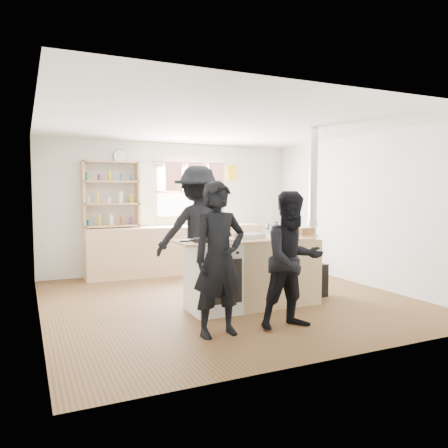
{
  "coord_description": "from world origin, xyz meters",
  "views": [
    {
      "loc": [
        -2.64,
        -5.66,
        1.56
      ],
      "look_at": [
        -0.08,
        -0.1,
        1.1
      ],
      "focal_mm": 35.0,
      "sensor_mm": 36.0,
      "label": 1
    }
  ],
  "objects_px": {
    "skillet_greens": "(203,240)",
    "person_near_right": "(293,260)",
    "stockpot_stove": "(220,232)",
    "person_near_left": "(219,259)",
    "thermos": "(222,216)",
    "stockpot_counter": "(277,230)",
    "flue_heater": "(312,252)",
    "roast_tray": "(250,236)",
    "bread_board": "(306,233)",
    "person_far": "(198,231)",
    "cooking_island": "(253,273)"
  },
  "relations": [
    {
      "from": "skillet_greens",
      "to": "person_near_right",
      "type": "height_order",
      "value": "person_near_right"
    },
    {
      "from": "stockpot_stove",
      "to": "person_near_left",
      "type": "relative_size",
      "value": 0.15
    },
    {
      "from": "person_near_left",
      "to": "person_near_right",
      "type": "relative_size",
      "value": 1.07
    },
    {
      "from": "person_near_right",
      "to": "thermos",
      "type": "bearing_deg",
      "value": 79.67
    },
    {
      "from": "stockpot_stove",
      "to": "stockpot_counter",
      "type": "bearing_deg",
      "value": -12.54
    },
    {
      "from": "flue_heater",
      "to": "person_near_left",
      "type": "distance_m",
      "value": 2.28
    },
    {
      "from": "roast_tray",
      "to": "stockpot_stove",
      "type": "distance_m",
      "value": 0.4
    },
    {
      "from": "person_near_left",
      "to": "bread_board",
      "type": "bearing_deg",
      "value": 20.85
    },
    {
      "from": "roast_tray",
      "to": "person_far",
      "type": "relative_size",
      "value": 0.22
    },
    {
      "from": "cooking_island",
      "to": "bread_board",
      "type": "bearing_deg",
      "value": -6.92
    },
    {
      "from": "cooking_island",
      "to": "person_near_right",
      "type": "relative_size",
      "value": 1.26
    },
    {
      "from": "thermos",
      "to": "person_near_right",
      "type": "distance_m",
      "value": 3.86
    },
    {
      "from": "roast_tray",
      "to": "flue_heater",
      "type": "relative_size",
      "value": 0.17
    },
    {
      "from": "stockpot_stove",
      "to": "person_near_right",
      "type": "relative_size",
      "value": 0.16
    },
    {
      "from": "flue_heater",
      "to": "person_far",
      "type": "bearing_deg",
      "value": 153.97
    },
    {
      "from": "stockpot_stove",
      "to": "person_near_left",
      "type": "xyz_separation_m",
      "value": [
        -0.49,
        -1.06,
        -0.18
      ]
    },
    {
      "from": "thermos",
      "to": "person_far",
      "type": "height_order",
      "value": "person_far"
    },
    {
      "from": "roast_tray",
      "to": "person_far",
      "type": "distance_m",
      "value": 1.01
    },
    {
      "from": "flue_heater",
      "to": "person_near_left",
      "type": "height_order",
      "value": "flue_heater"
    },
    {
      "from": "cooking_island",
      "to": "bread_board",
      "type": "distance_m",
      "value": 0.94
    },
    {
      "from": "thermos",
      "to": "bread_board",
      "type": "relative_size",
      "value": 1.14
    },
    {
      "from": "stockpot_stove",
      "to": "flue_heater",
      "type": "height_order",
      "value": "flue_heater"
    },
    {
      "from": "bread_board",
      "to": "person_near_right",
      "type": "bearing_deg",
      "value": -132.21
    },
    {
      "from": "cooking_island",
      "to": "bread_board",
      "type": "height_order",
      "value": "bread_board"
    },
    {
      "from": "stockpot_counter",
      "to": "person_near_right",
      "type": "height_order",
      "value": "person_near_right"
    },
    {
      "from": "skillet_greens",
      "to": "roast_tray",
      "type": "relative_size",
      "value": 0.64
    },
    {
      "from": "stockpot_counter",
      "to": "flue_heater",
      "type": "xyz_separation_m",
      "value": [
        0.74,
        0.18,
        -0.38
      ]
    },
    {
      "from": "skillet_greens",
      "to": "stockpot_stove",
      "type": "height_order",
      "value": "stockpot_stove"
    },
    {
      "from": "thermos",
      "to": "person_far",
      "type": "relative_size",
      "value": 0.17
    },
    {
      "from": "stockpot_counter",
      "to": "flue_heater",
      "type": "relative_size",
      "value": 0.12
    },
    {
      "from": "roast_tray",
      "to": "skillet_greens",
      "type": "bearing_deg",
      "value": -169.73
    },
    {
      "from": "flue_heater",
      "to": "person_far",
      "type": "relative_size",
      "value": 1.29
    },
    {
      "from": "cooking_island",
      "to": "bread_board",
      "type": "xyz_separation_m",
      "value": [
        0.78,
        -0.09,
        0.51
      ]
    },
    {
      "from": "cooking_island",
      "to": "person_far",
      "type": "distance_m",
      "value": 1.15
    },
    {
      "from": "skillet_greens",
      "to": "person_near_right",
      "type": "bearing_deg",
      "value": -49.25
    },
    {
      "from": "cooking_island",
      "to": "person_near_right",
      "type": "xyz_separation_m",
      "value": [
        -0.03,
        -0.99,
        0.31
      ]
    },
    {
      "from": "skillet_greens",
      "to": "person_far",
      "type": "height_order",
      "value": "person_far"
    },
    {
      "from": "stockpot_stove",
      "to": "person_near_right",
      "type": "bearing_deg",
      "value": -72.3
    },
    {
      "from": "stockpot_stove",
      "to": "stockpot_counter",
      "type": "relative_size",
      "value": 0.84
    },
    {
      "from": "stockpot_stove",
      "to": "flue_heater",
      "type": "relative_size",
      "value": 0.1
    },
    {
      "from": "thermos",
      "to": "bread_board",
      "type": "distance_m",
      "value": 2.87
    },
    {
      "from": "roast_tray",
      "to": "person_far",
      "type": "height_order",
      "value": "person_far"
    },
    {
      "from": "skillet_greens",
      "to": "stockpot_stove",
      "type": "distance_m",
      "value": 0.49
    },
    {
      "from": "roast_tray",
      "to": "person_near_left",
      "type": "height_order",
      "value": "person_near_left"
    },
    {
      "from": "thermos",
      "to": "stockpot_counter",
      "type": "bearing_deg",
      "value": -98.7
    },
    {
      "from": "person_far",
      "to": "person_near_left",
      "type": "bearing_deg",
      "value": 80.14
    },
    {
      "from": "stockpot_stove",
      "to": "stockpot_counter",
      "type": "height_order",
      "value": "stockpot_counter"
    },
    {
      "from": "stockpot_counter",
      "to": "bread_board",
      "type": "relative_size",
      "value": 1.02
    },
    {
      "from": "skillet_greens",
      "to": "flue_heater",
      "type": "height_order",
      "value": "flue_heater"
    },
    {
      "from": "cooking_island",
      "to": "person_far",
      "type": "relative_size",
      "value": 1.02
    }
  ]
}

